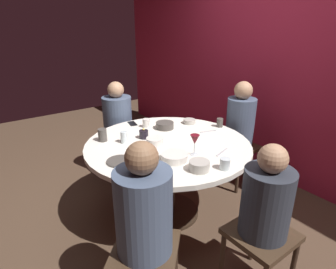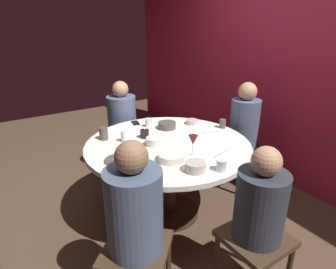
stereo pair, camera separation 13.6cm
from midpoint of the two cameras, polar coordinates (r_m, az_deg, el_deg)
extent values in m
plane|color=#4C3828|center=(2.94, -1.37, -15.35)|extent=(8.00, 8.00, 0.00)
cube|color=maroon|center=(3.49, 19.82, 12.71)|extent=(6.00, 0.10, 2.60)
cylinder|color=silver|center=(2.56, -1.52, -2.09)|extent=(1.48, 1.48, 0.04)
cylinder|color=#332319|center=(2.74, -1.44, -9.35)|extent=(0.14, 0.14, 0.72)
cylinder|color=#2D2116|center=(2.93, -1.37, -15.11)|extent=(0.60, 0.60, 0.03)
cube|color=#3F2D1E|center=(3.46, -10.89, -1.17)|extent=(0.40, 0.40, 0.04)
cylinder|color=#475670|center=(3.36, -11.21, 3.15)|extent=(0.33, 0.33, 0.51)
sphere|color=tan|center=(3.27, -11.64, 8.76)|extent=(0.18, 0.18, 0.18)
cylinder|color=#332319|center=(3.64, -14.23, -4.36)|extent=(0.04, 0.04, 0.43)
cylinder|color=#332319|center=(3.35, -11.90, -6.45)|extent=(0.04, 0.04, 0.43)
cylinder|color=#332319|center=(3.76, -9.48, -3.06)|extent=(0.04, 0.04, 0.43)
cylinder|color=#332319|center=(3.49, -6.86, -4.96)|extent=(0.04, 0.04, 0.43)
cube|color=#3F2D1E|center=(3.30, 12.68, -2.45)|extent=(0.40, 0.40, 0.04)
cylinder|color=#475670|center=(3.20, 13.10, 2.32)|extent=(0.31, 0.31, 0.54)
sphere|color=tan|center=(3.10, 13.67, 8.57)|extent=(0.19, 0.19, 0.19)
cylinder|color=#332319|center=(3.62, 12.14, -4.30)|extent=(0.04, 0.04, 0.43)
cylinder|color=#332319|center=(3.39, 8.29, -5.87)|extent=(0.04, 0.04, 0.43)
cylinder|color=#332319|center=(3.43, 16.38, -6.22)|extent=(0.04, 0.04, 0.43)
cylinder|color=#332319|center=(3.19, 12.61, -8.06)|extent=(0.04, 0.04, 0.43)
cube|color=#3F2D1E|center=(2.08, 16.35, -18.71)|extent=(0.40, 0.40, 0.04)
cylinder|color=#2D333D|center=(1.93, 17.14, -13.00)|extent=(0.32, 0.32, 0.46)
sphere|color=tan|center=(1.78, 18.25, -4.65)|extent=(0.18, 0.18, 0.18)
cylinder|color=#332319|center=(2.29, 22.15, -23.15)|extent=(0.04, 0.04, 0.43)
cylinder|color=#332319|center=(2.41, 15.00, -19.31)|extent=(0.04, 0.04, 0.43)
cylinder|color=#332319|center=(2.22, 8.96, -23.22)|extent=(0.04, 0.04, 0.43)
cube|color=#3F2D1E|center=(1.91, -6.78, -22.18)|extent=(0.57, 0.57, 0.04)
cylinder|color=#475670|center=(1.73, -7.22, -15.27)|extent=(0.48, 0.48, 0.54)
sphere|color=#8C6647|center=(1.54, -7.83, -4.73)|extent=(0.19, 0.19, 0.19)
cylinder|color=#332319|center=(2.17, -0.48, -24.14)|extent=(0.04, 0.04, 0.43)
cylinder|color=#332319|center=(2.23, -9.90, -22.93)|extent=(0.04, 0.04, 0.43)
cylinder|color=black|center=(2.66, -6.34, 0.03)|extent=(0.08, 0.08, 0.08)
sphere|color=#F9D159|center=(2.64, -6.39, 1.04)|extent=(0.02, 0.02, 0.02)
cylinder|color=silver|center=(2.33, 3.62, -4.05)|extent=(0.06, 0.06, 0.01)
cylinder|color=silver|center=(2.31, 3.65, -2.98)|extent=(0.01, 0.01, 0.09)
cone|color=maroon|center=(2.28, 3.70, -1.04)|extent=(0.08, 0.08, 0.08)
cylinder|color=#4C4742|center=(2.26, -11.30, -5.29)|extent=(0.21, 0.21, 0.01)
cube|color=black|center=(3.06, -8.45, 2.17)|extent=(0.15, 0.10, 0.01)
cylinder|color=silver|center=(2.23, -0.44, -4.53)|extent=(0.22, 0.22, 0.06)
cylinder|color=silver|center=(2.50, -4.19, -1.43)|extent=(0.15, 0.15, 0.07)
cylinder|color=#4C4742|center=(2.89, -2.00, 1.83)|extent=(0.18, 0.18, 0.07)
cylinder|color=#B2ADA3|center=(3.04, 3.00, 2.64)|extent=(0.13, 0.13, 0.05)
cylinder|color=#B2ADA3|center=(2.09, 4.40, -6.30)|extent=(0.15, 0.15, 0.07)
cylinder|color=silver|center=(2.12, 9.54, -5.85)|extent=(0.08, 0.08, 0.09)
cylinder|color=silver|center=(2.58, -10.34, -0.56)|extent=(0.06, 0.06, 0.10)
cylinder|color=silver|center=(2.94, -5.72, 2.29)|extent=(0.07, 0.07, 0.09)
cylinder|color=#4C4742|center=(2.97, 9.07, 2.36)|extent=(0.06, 0.06, 0.09)
cylinder|color=#4C4742|center=(2.66, -14.44, -0.11)|extent=(0.08, 0.08, 0.12)
cube|color=#B7B7BC|center=(2.83, 6.82, 0.61)|extent=(0.07, 0.18, 0.01)
cube|color=#B7B7BC|center=(2.40, 9.18, -3.56)|extent=(0.06, 0.18, 0.01)
camera|label=1|loc=(0.07, -91.54, -0.61)|focal=30.39mm
camera|label=2|loc=(0.07, 88.46, 0.61)|focal=30.39mm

